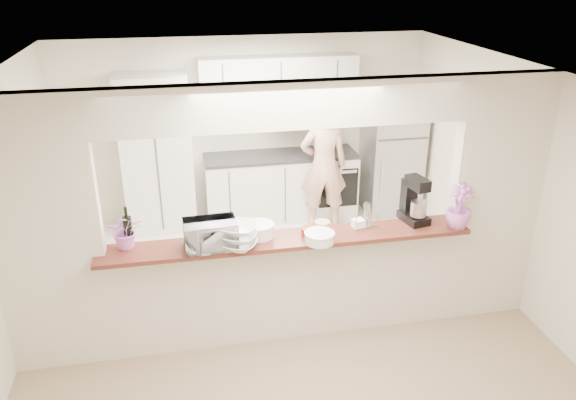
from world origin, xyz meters
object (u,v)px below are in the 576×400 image
object	(u,v)px
refrigerator	(392,154)
stand_mixer	(414,201)
toaster_oven	(210,235)
person	(324,166)

from	to	relation	value
refrigerator	stand_mixer	bearing A→B (deg)	-107.26
refrigerator	toaster_oven	world-z (taller)	refrigerator
person	refrigerator	bearing A→B (deg)	-158.56
toaster_oven	person	xyz separation A→B (m)	(1.65, 2.40, -0.34)
refrigerator	toaster_oven	xyz separation A→B (m)	(-2.75, -2.75, 0.37)
toaster_oven	stand_mixer	size ratio (longest dim) A/B	1.00
toaster_oven	stand_mixer	world-z (taller)	stand_mixer
stand_mixer	person	bearing A→B (deg)	97.50
stand_mixer	person	size ratio (longest dim) A/B	0.26
stand_mixer	person	xyz separation A→B (m)	(-0.29, 2.23, -0.42)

